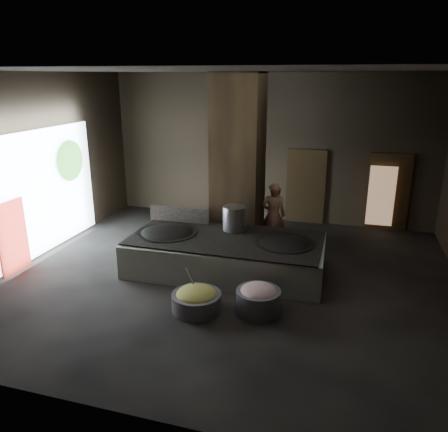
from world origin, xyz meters
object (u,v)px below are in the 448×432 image
(meat_basin, at_px, (258,301))
(stock_pot, at_px, (234,218))
(hearth_platform, at_px, (226,255))
(veg_basin, at_px, (197,302))
(wok_left, at_px, (167,235))
(wok_right, at_px, (284,246))
(cook, at_px, (273,215))

(meat_basin, bearing_deg, stock_pot, 116.15)
(hearth_platform, distance_m, stock_pot, 0.92)
(hearth_platform, bearing_deg, veg_basin, -92.95)
(hearth_platform, distance_m, meat_basin, 2.03)
(veg_basin, bearing_deg, stock_pot, 87.98)
(wok_left, bearing_deg, wok_right, 2.05)
(wok_right, bearing_deg, hearth_platform, -177.88)
(hearth_platform, distance_m, cook, 2.04)
(hearth_platform, bearing_deg, stock_pot, 82.96)
(meat_basin, bearing_deg, wok_right, 83.02)
(wok_left, height_order, meat_basin, wok_left)
(stock_pot, height_order, veg_basin, stock_pot)
(wok_left, height_order, wok_right, wok_left)
(cook, bearing_deg, wok_right, 95.55)
(wok_right, bearing_deg, veg_basin, -125.08)
(hearth_platform, height_order, veg_basin, hearth_platform)
(hearth_platform, xyz_separation_m, stock_pot, (0.05, 0.55, 0.74))
(cook, xyz_separation_m, veg_basin, (-0.82, -3.75, -0.70))
(wok_right, relative_size, veg_basin, 1.35)
(stock_pot, xyz_separation_m, veg_basin, (-0.09, -2.48, -0.95))
(hearth_platform, bearing_deg, wok_right, 0.28)
(veg_basin, height_order, meat_basin, meat_basin)
(wok_right, height_order, veg_basin, wok_right)
(hearth_platform, height_order, stock_pot, stock_pot)
(wok_left, xyz_separation_m, wok_right, (2.80, 0.10, 0.00))
(cook, bearing_deg, stock_pot, 47.80)
(hearth_platform, height_order, meat_basin, hearth_platform)
(stock_pot, distance_m, meat_basin, 2.63)
(stock_pot, height_order, cook, cook)
(hearth_platform, height_order, cook, cook)
(hearth_platform, distance_m, veg_basin, 1.94)
(wok_left, distance_m, wok_right, 2.80)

